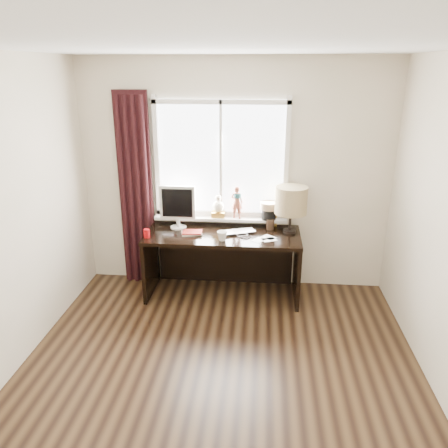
# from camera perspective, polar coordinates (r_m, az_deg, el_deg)

# --- Properties ---
(floor) EXTENTS (3.50, 4.00, 0.00)m
(floor) POSITION_cam_1_polar(r_m,az_deg,el_deg) (3.77, -1.06, -21.23)
(floor) COLOR #432D19
(floor) RESTS_ON ground
(ceiling) EXTENTS (3.50, 4.00, 0.00)m
(ceiling) POSITION_cam_1_polar(r_m,az_deg,el_deg) (2.85, -1.41, 22.38)
(ceiling) COLOR white
(ceiling) RESTS_ON wall_back
(wall_back) EXTENTS (3.50, 0.00, 2.60)m
(wall_back) POSITION_cam_1_polar(r_m,az_deg,el_deg) (4.97, 1.37, 6.15)
(wall_back) COLOR beige
(wall_back) RESTS_ON ground
(laptop) EXTENTS (0.43, 0.36, 0.03)m
(laptop) POSITION_cam_1_polar(r_m,az_deg,el_deg) (4.81, 1.93, -1.03)
(laptop) COLOR silver
(laptop) RESTS_ON desk
(mug) EXTENTS (0.14, 0.14, 0.11)m
(mug) POSITION_cam_1_polar(r_m,az_deg,el_deg) (4.59, -0.24, -1.52)
(mug) COLOR white
(mug) RESTS_ON desk
(red_cup) EXTENTS (0.07, 0.07, 0.09)m
(red_cup) POSITION_cam_1_polar(r_m,az_deg,el_deg) (4.75, -10.06, -1.22)
(red_cup) COLOR #950609
(red_cup) RESTS_ON desk
(window) EXTENTS (1.52, 0.22, 1.40)m
(window) POSITION_cam_1_polar(r_m,az_deg,el_deg) (4.93, -0.06, 6.16)
(window) COLOR white
(window) RESTS_ON ground
(curtain) EXTENTS (0.38, 0.09, 2.25)m
(curtain) POSITION_cam_1_polar(r_m,az_deg,el_deg) (5.13, -11.46, 4.06)
(curtain) COLOR black
(curtain) RESTS_ON floor
(desk) EXTENTS (1.70, 0.70, 0.75)m
(desk) POSITION_cam_1_polar(r_m,az_deg,el_deg) (4.97, -0.07, -3.49)
(desk) COLOR black
(desk) RESTS_ON floor
(monitor) EXTENTS (0.40, 0.18, 0.49)m
(monitor) POSITION_cam_1_polar(r_m,az_deg,el_deg) (4.91, -6.09, 2.55)
(monitor) COLOR beige
(monitor) RESTS_ON desk
(notebook_stack) EXTENTS (0.25, 0.21, 0.03)m
(notebook_stack) POSITION_cam_1_polar(r_m,az_deg,el_deg) (4.79, -4.21, -1.13)
(notebook_stack) COLOR beige
(notebook_stack) RESTS_ON desk
(brush_holder) EXTENTS (0.09, 0.09, 0.25)m
(brush_holder) POSITION_cam_1_polar(r_m,az_deg,el_deg) (4.93, 6.04, -0.01)
(brush_holder) COLOR black
(brush_holder) RESTS_ON desk
(icon_frame) EXTENTS (0.10, 0.03, 0.13)m
(icon_frame) POSITION_cam_1_polar(r_m,az_deg,el_deg) (5.03, 6.37, 0.44)
(icon_frame) COLOR gold
(icon_frame) RESTS_ON desk
(table_lamp) EXTENTS (0.35, 0.35, 0.52)m
(table_lamp) POSITION_cam_1_polar(r_m,az_deg,el_deg) (4.77, 8.76, 3.01)
(table_lamp) COLOR black
(table_lamp) RESTS_ON desk
(loose_papers) EXTENTS (0.29, 0.27, 0.00)m
(loose_papers) POSITION_cam_1_polar(r_m,az_deg,el_deg) (4.66, 5.44, -1.96)
(loose_papers) COLOR white
(loose_papers) RESTS_ON desk
(desk_cables) EXTENTS (0.26, 0.38, 0.01)m
(desk_cables) POSITION_cam_1_polar(r_m,az_deg,el_deg) (4.83, 2.20, -1.08)
(desk_cables) COLOR black
(desk_cables) RESTS_ON desk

